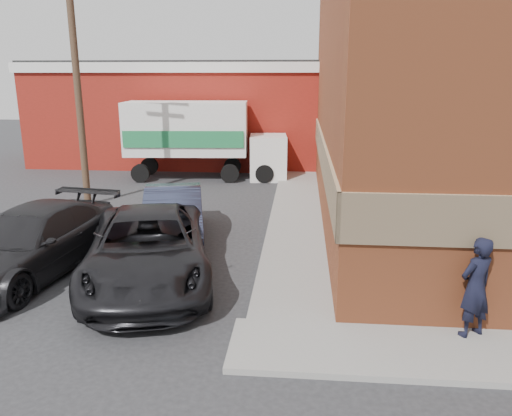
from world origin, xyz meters
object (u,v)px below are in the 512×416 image
(man, at_px, (476,287))
(box_truck, at_px, (202,135))
(suv_b, at_px, (31,242))
(sedan, at_px, (174,215))
(suv_a, at_px, (148,248))
(utility_pole, at_px, (77,79))
(warehouse, at_px, (187,112))

(man, xyz_separation_m, box_truck, (-8.04, 14.69, 1.02))
(suv_b, bearing_deg, sedan, 53.55)
(sedan, xyz_separation_m, suv_a, (0.17, -3.11, 0.05))
(utility_pole, relative_size, man, 4.62)
(suv_b, distance_m, box_truck, 12.49)
(utility_pole, distance_m, suv_a, 9.27)
(man, bearing_deg, utility_pole, -68.58)
(utility_pole, bearing_deg, suv_a, -56.83)
(man, distance_m, sedan, 8.86)
(suv_b, bearing_deg, man, -4.79)
(sedan, height_order, suv_b, suv_b)
(suv_a, bearing_deg, suv_b, 162.00)
(utility_pole, height_order, sedan, utility_pole)
(warehouse, distance_m, man, 22.66)
(box_truck, bearing_deg, suv_a, -89.23)
(sedan, bearing_deg, suv_b, -148.40)
(man, xyz_separation_m, sedan, (-7.08, 5.32, -0.29))
(utility_pole, height_order, man, utility_pole)
(man, bearing_deg, suv_a, -47.55)
(man, bearing_deg, suv_b, -43.44)
(utility_pole, height_order, suv_a, utility_pole)
(man, relative_size, suv_a, 0.32)
(man, height_order, suv_b, man)
(utility_pole, relative_size, suv_a, 1.47)
(warehouse, relative_size, box_truck, 2.15)
(warehouse, height_order, suv_b, warehouse)
(suv_a, distance_m, suv_b, 3.10)
(sedan, distance_m, suv_b, 4.12)
(warehouse, xyz_separation_m, suv_b, (0.01, -17.82, -1.98))
(sedan, xyz_separation_m, box_truck, (-0.96, 9.37, 1.31))
(warehouse, relative_size, suv_a, 2.66)
(suv_a, bearing_deg, man, -31.76)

